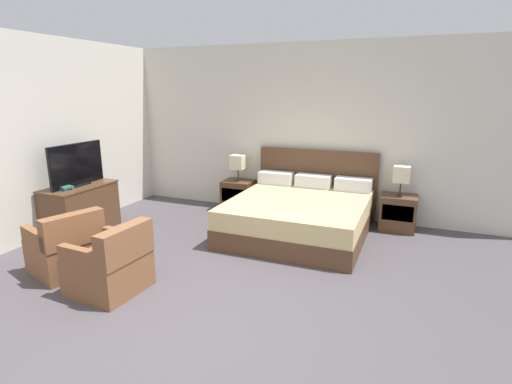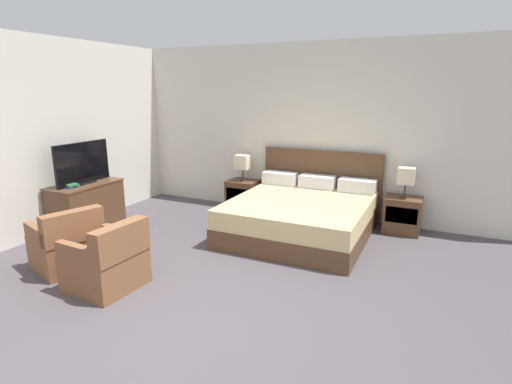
# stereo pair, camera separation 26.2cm
# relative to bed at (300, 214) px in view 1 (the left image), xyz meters

# --- Properties ---
(ground_plane) EXTENTS (11.02, 11.02, 0.00)m
(ground_plane) POSITION_rel_bed_xyz_m (-0.31, -2.66, -0.30)
(ground_plane) COLOR #4C474C
(wall_back) EXTENTS (7.33, 0.06, 2.83)m
(wall_back) POSITION_rel_bed_xyz_m (-0.31, 1.04, 1.11)
(wall_back) COLOR silver
(wall_back) RESTS_ON ground
(wall_left) EXTENTS (0.06, 5.47, 2.83)m
(wall_left) POSITION_rel_bed_xyz_m (-3.41, -1.12, 1.11)
(wall_left) COLOR silver
(wall_left) RESTS_ON ground
(bed) EXTENTS (1.98, 2.07, 1.13)m
(bed) POSITION_rel_bed_xyz_m (0.00, 0.00, 0.00)
(bed) COLOR brown
(bed) RESTS_ON ground
(nightstand_left) EXTENTS (0.52, 0.43, 0.54)m
(nightstand_left) POSITION_rel_bed_xyz_m (-1.34, 0.73, -0.03)
(nightstand_left) COLOR brown
(nightstand_left) RESTS_ON ground
(nightstand_right) EXTENTS (0.52, 0.43, 0.54)m
(nightstand_right) POSITION_rel_bed_xyz_m (1.34, 0.73, -0.03)
(nightstand_right) COLOR brown
(nightstand_right) RESTS_ON ground
(table_lamp_left) EXTENTS (0.23, 0.23, 0.45)m
(table_lamp_left) POSITION_rel_bed_xyz_m (-1.34, 0.74, 0.56)
(table_lamp_left) COLOR #332D28
(table_lamp_left) RESTS_ON nightstand_left
(table_lamp_right) EXTENTS (0.23, 0.23, 0.45)m
(table_lamp_right) POSITION_rel_bed_xyz_m (1.34, 0.74, 0.56)
(table_lamp_right) COLOR #332D28
(table_lamp_right) RESTS_ON nightstand_right
(dresser) EXTENTS (0.57, 1.07, 0.71)m
(dresser) POSITION_rel_bed_xyz_m (-3.08, -1.14, 0.07)
(dresser) COLOR brown
(dresser) RESTS_ON ground
(tv) EXTENTS (0.18, 0.97, 0.62)m
(tv) POSITION_rel_bed_xyz_m (-3.07, -1.13, 0.71)
(tv) COLOR black
(tv) RESTS_ON dresser
(book_red_cover) EXTENTS (0.23, 0.22, 0.03)m
(book_red_cover) POSITION_rel_bed_xyz_m (-3.08, -1.41, 0.43)
(book_red_cover) COLOR #234C8E
(book_red_cover) RESTS_ON dresser
(book_blue_cover) EXTENTS (0.26, 0.19, 0.03)m
(book_blue_cover) POSITION_rel_bed_xyz_m (-3.07, -1.41, 0.45)
(book_blue_cover) COLOR #2D7042
(book_blue_cover) RESTS_ON book_red_cover
(armchair_by_window) EXTENTS (0.87, 0.86, 0.76)m
(armchair_by_window) POSITION_rel_bed_xyz_m (-2.16, -2.28, -0.02)
(armchair_by_window) COLOR brown
(armchair_by_window) RESTS_ON ground
(armchair_companion) EXTENTS (0.73, 0.72, 0.76)m
(armchair_companion) POSITION_rel_bed_xyz_m (-1.35, -2.45, -0.02)
(armchair_companion) COLOR brown
(armchair_companion) RESTS_ON ground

